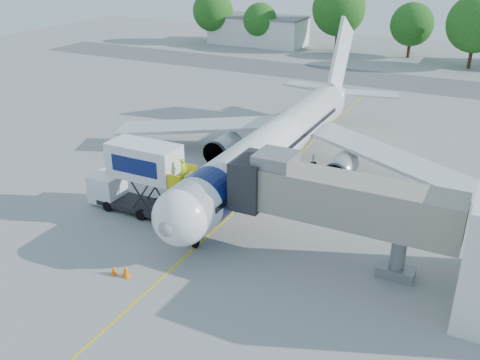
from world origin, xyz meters
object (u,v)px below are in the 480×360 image
at_px(aircraft, 278,142).
at_px(jet_bridge, 328,197).
at_px(ground_tug, 138,353).
at_px(catering_hiloader, 138,178).

relative_size(aircraft, jet_bridge, 2.71).
bearing_deg(ground_tug, catering_hiloader, 131.06).
distance_m(aircraft, jet_bridge, 13.77).
bearing_deg(jet_bridge, catering_hiloader, -179.99).
bearing_deg(catering_hiloader, aircraft, 60.63).
distance_m(jet_bridge, ground_tug, 14.24).
bearing_deg(jet_bridge, ground_tug, -110.64).
xyz_separation_m(aircraft, catering_hiloader, (-6.26, -11.12, -0.19)).
relative_size(jet_bridge, ground_tug, 3.81).
bearing_deg(catering_hiloader, ground_tug, -53.91).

